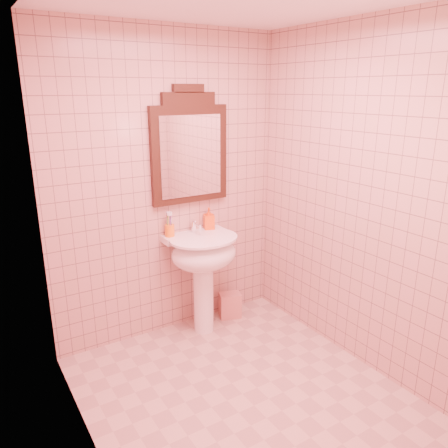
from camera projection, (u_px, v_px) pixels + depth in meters
floor at (242, 394)px, 3.03m from camera, size 2.20×2.20×0.00m
back_wall at (168, 189)px, 3.55m from camera, size 2.00×0.02×2.50m
pedestal_sink at (203, 260)px, 3.63m from camera, size 0.58×0.58×0.86m
faucet at (195, 226)px, 3.67m from camera, size 0.04×0.16×0.11m
mirror at (190, 150)px, 3.53m from camera, size 0.68×0.06×0.94m
toothbrush_cup at (170, 230)px, 3.58m from camera, size 0.08×0.08×0.18m
soap_dispenser at (209, 218)px, 3.76m from camera, size 0.11×0.11×0.19m
towel at (230, 305)px, 4.03m from camera, size 0.22×0.18×0.23m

